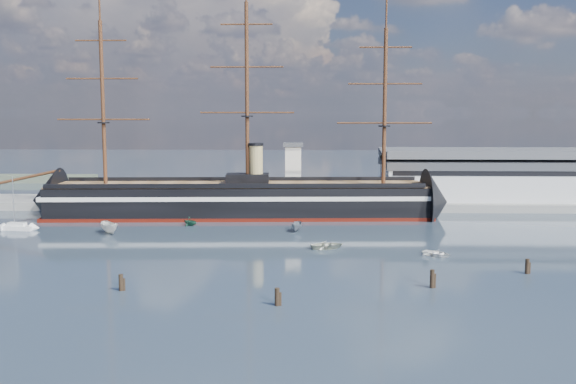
{
  "coord_description": "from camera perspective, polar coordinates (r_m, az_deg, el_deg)",
  "views": [
    {
      "loc": [
        7.06,
        -90.41,
        24.42
      ],
      "look_at": [
        2.91,
        35.0,
        9.0
      ],
      "focal_mm": 40.0,
      "sensor_mm": 36.0,
      "label": 1
    }
  ],
  "objects": [
    {
      "name": "piling_near_right",
      "position": [
        93.49,
        12.67,
        -8.31
      ],
      "size": [
        0.64,
        0.64,
        3.31
      ],
      "primitive_type": "cylinder",
      "color": "black",
      "rests_on": "ground"
    },
    {
      "name": "piling_near_left",
      "position": [
        92.81,
        -14.6,
        -8.48
      ],
      "size": [
        0.64,
        0.64,
        3.02
      ],
      "primitive_type": "cylinder",
      "color": "black",
      "rests_on": "ground"
    },
    {
      "name": "warship",
      "position": [
        152.88,
        -4.99,
        -0.68
      ],
      "size": [
        113.29,
        20.95,
        53.94
      ],
      "rotation": [
        0.0,
        0.0,
        0.05
      ],
      "color": "black",
      "rests_on": "ground"
    },
    {
      "name": "quay_tower",
      "position": [
        164.12,
        0.47,
        1.88
      ],
      "size": [
        5.0,
        5.0,
        15.0
      ],
      "color": "silver",
      "rests_on": "ground"
    },
    {
      "name": "piling_far_right",
      "position": [
        105.61,
        20.46,
        -6.82
      ],
      "size": [
        0.64,
        0.64,
        3.01
      ],
      "primitive_type": "cylinder",
      "color": "black",
      "rests_on": "ground"
    },
    {
      "name": "ground",
      "position": [
        132.87,
        -1.19,
        -3.59
      ],
      "size": [
        600.0,
        600.0,
        0.0
      ],
      "primitive_type": "plane",
      "color": "#283544",
      "rests_on": "ground"
    },
    {
      "name": "piling_near_mid",
      "position": [
        83.2,
        -0.97,
        -10.06
      ],
      "size": [
        0.64,
        0.64,
        3.0
      ],
      "primitive_type": "cylinder",
      "color": "black",
      "rests_on": "ground"
    },
    {
      "name": "motorboat_c",
      "position": [
        133.91,
        0.79,
        -3.5
      ],
      "size": [
        6.14,
        3.14,
        2.34
      ],
      "primitive_type": "imported",
      "rotation": [
        0.0,
        0.0,
        -0.18
      ],
      "color": "slate",
      "rests_on": "ground"
    },
    {
      "name": "warehouse",
      "position": [
        178.62,
        18.46,
        1.37
      ],
      "size": [
        63.0,
        21.0,
        11.6
      ],
      "color": "#B7BABC",
      "rests_on": "ground"
    },
    {
      "name": "quay",
      "position": [
        168.22,
        2.88,
        -1.35
      ],
      "size": [
        180.0,
        18.0,
        2.0
      ],
      "primitive_type": "cube",
      "color": "slate",
      "rests_on": "ground"
    },
    {
      "name": "motorboat_a",
      "position": [
        135.77,
        -15.56,
        -3.62
      ],
      "size": [
        7.95,
        6.82,
        3.1
      ],
      "primitive_type": "imported",
      "rotation": [
        0.0,
        0.0,
        0.62
      ],
      "color": "silver",
      "rests_on": "ground"
    },
    {
      "name": "motorboat_b",
      "position": [
        117.2,
        3.5,
        -5.03
      ],
      "size": [
        2.42,
        4.0,
        1.74
      ],
      "primitive_type": "imported",
      "rotation": [
        0.0,
        0.0,
        1.84
      ],
      "color": "beige",
      "rests_on": "ground"
    },
    {
      "name": "motorboat_d",
      "position": [
        142.14,
        -8.69,
        -2.97
      ],
      "size": [
        5.39,
        6.36,
        2.17
      ],
      "primitive_type": "imported",
      "rotation": [
        0.0,
        0.0,
        0.99
      ],
      "color": "#1A4B35",
      "rests_on": "ground"
    },
    {
      "name": "motorboat_e",
      "position": [
        113.67,
        13.08,
        -5.59
      ],
      "size": [
        3.03,
        3.22,
        1.48
      ],
      "primitive_type": "imported",
      "rotation": [
        0.0,
        0.0,
        0.85
      ],
      "color": "white",
      "rests_on": "ground"
    },
    {
      "name": "sailboat",
      "position": [
        146.73,
        -22.95,
        -2.85
      ],
      "size": [
        7.28,
        2.99,
        11.31
      ],
      "rotation": [
        0.0,
        0.0,
        -0.13
      ],
      "color": "white",
      "rests_on": "ground"
    }
  ]
}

